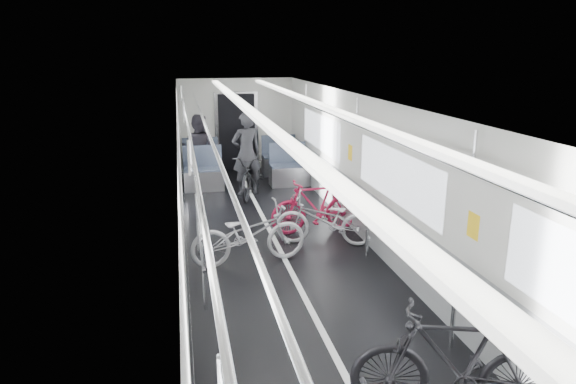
% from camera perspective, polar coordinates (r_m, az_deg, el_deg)
% --- Properties ---
extents(car_shell, '(3.02, 14.01, 2.41)m').
position_cam_1_polar(car_shell, '(8.69, -1.89, 2.28)').
color(car_shell, black).
rests_on(car_shell, ground).
extents(bike_left_far, '(1.81, 0.81, 0.92)m').
position_cam_1_polar(bike_left_far, '(7.71, -4.38, -4.68)').
color(bike_left_far, '#B5B4B9').
rests_on(bike_left_far, floor).
extents(bike_right_near, '(1.86, 1.00, 1.07)m').
position_cam_1_polar(bike_right_near, '(4.85, 18.09, -17.61)').
color(bike_right_near, black).
rests_on(bike_right_near, floor).
extents(bike_right_mid, '(1.73, 1.07, 0.86)m').
position_cam_1_polar(bike_right_mid, '(8.44, 4.15, -3.09)').
color(bike_right_mid, '#B7B6BC').
rests_on(bike_right_mid, floor).
extents(bike_right_far, '(1.67, 0.61, 0.98)m').
position_cam_1_polar(bike_right_far, '(8.97, 3.12, -1.51)').
color(bike_right_far, '#A41436').
rests_on(bike_right_far, floor).
extents(bike_aisle, '(1.17, 1.88, 0.93)m').
position_cam_1_polar(bike_aisle, '(11.29, -4.03, 1.94)').
color(bike_aisle, black).
rests_on(bike_aisle, floor).
extents(person_standing, '(0.76, 0.60, 1.84)m').
position_cam_1_polar(person_standing, '(11.28, -4.66, 4.27)').
color(person_standing, black).
rests_on(person_standing, floor).
extents(person_seated, '(0.97, 0.85, 1.66)m').
position_cam_1_polar(person_seated, '(12.36, -9.93, 4.68)').
color(person_seated, '#2A272E').
rests_on(person_seated, floor).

